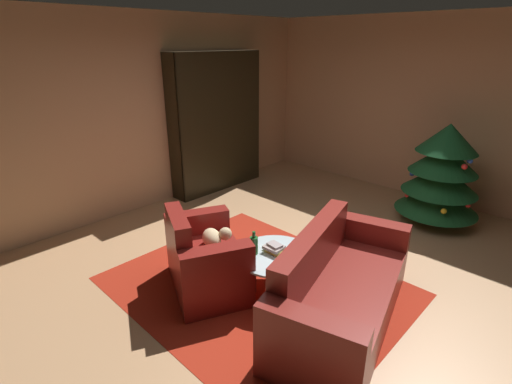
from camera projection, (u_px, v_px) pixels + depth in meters
name	position (u px, v px, depth m)	size (l,w,h in m)	color
ground_plane	(292.00, 274.00, 4.15)	(7.67, 7.67, 0.00)	tan
wall_back	(428.00, 110.00, 5.80)	(5.67, 0.06, 2.75)	tan
wall_left	(142.00, 115.00, 5.44)	(0.06, 6.51, 2.75)	tan
area_rug	(257.00, 286.00, 3.93)	(2.79, 2.28, 0.01)	#A22414
bookshelf_unit	(221.00, 126.00, 6.27)	(0.32, 1.67, 2.21)	black
armchair_red	(205.00, 260.00, 3.82)	(1.18, 1.04, 0.86)	maroon
couch_red	(339.00, 291.00, 3.37)	(1.25, 2.00, 0.84)	maroon
coffee_table	(276.00, 257.00, 3.75)	(0.79, 0.79, 0.41)	black
book_stack_on_table	(274.00, 248.00, 3.76)	(0.21, 0.18, 0.09)	#DEB852
bottle_on_table	(254.00, 245.00, 3.71)	(0.08, 0.08, 0.24)	#225A26
decorated_tree	(442.00, 174.00, 5.10)	(1.08, 1.08, 1.38)	brown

